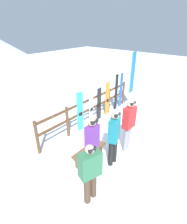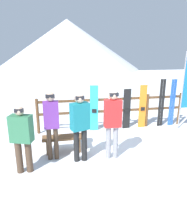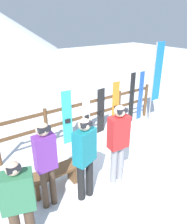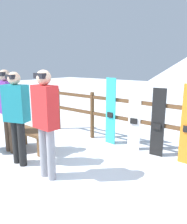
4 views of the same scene
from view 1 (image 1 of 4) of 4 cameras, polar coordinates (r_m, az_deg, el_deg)
ground_plane at (r=6.52m, az=11.52°, el=-8.64°), size 40.00×40.00×0.00m
fence at (r=7.06m, az=-0.96°, el=1.44°), size 5.15×0.10×1.18m
bench at (r=5.29m, az=-1.39°, el=-13.18°), size 1.11×0.36×0.46m
person_red at (r=5.45m, az=11.46°, el=-3.19°), size 0.43×0.26×1.78m
person_teal at (r=4.87m, az=6.67°, el=-7.32°), size 0.49×0.37×1.74m
person_plaid_green at (r=3.99m, az=-1.13°, el=-18.52°), size 0.53×0.40×1.57m
person_purple at (r=4.50m, az=-0.39°, el=-9.70°), size 0.37×0.23×1.76m
snowboard_cyan at (r=6.55m, az=-4.38°, el=0.00°), size 0.28×0.08×1.56m
snowboard_white at (r=6.98m, az=-0.82°, el=1.40°), size 0.27×0.09×1.46m
snowboard_black_stripe at (r=7.36m, az=1.87°, el=2.60°), size 0.27×0.08×1.41m
snowboard_orange at (r=7.76m, az=4.52°, el=4.33°), size 0.26×0.05×1.53m
ski_pair_black at (r=8.27m, az=7.41°, el=6.36°), size 0.19×0.02×1.71m
ski_pair_blue at (r=8.61m, az=8.93°, el=7.02°), size 0.20×0.02×1.69m
rental_flag at (r=8.41m, az=12.35°, el=11.45°), size 0.40×0.04×2.64m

